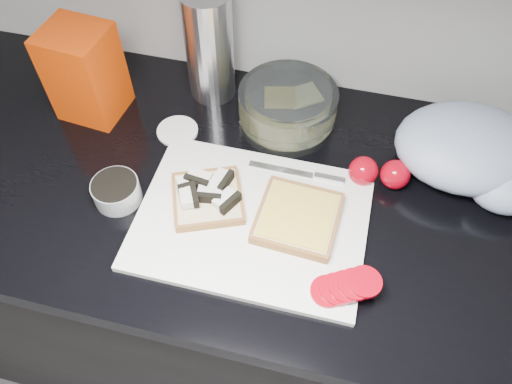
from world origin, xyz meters
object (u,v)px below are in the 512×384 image
glass_bowl (287,108)px  steel_canister (209,47)px  bread_bag (85,73)px  cutting_board (252,220)px

glass_bowl → steel_canister: size_ratio=0.85×
bread_bag → cutting_board: bearing=-21.2°
cutting_board → bread_bag: bearing=152.8°
cutting_board → glass_bowl: size_ratio=2.04×
glass_bowl → steel_canister: (-0.17, 0.05, 0.08)m
cutting_board → glass_bowl: (0.01, 0.26, 0.03)m
glass_bowl → bread_bag: size_ratio=1.03×
steel_canister → glass_bowl: bearing=-17.3°
bread_bag → steel_canister: (0.22, 0.11, 0.02)m
cutting_board → glass_bowl: bearing=88.1°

